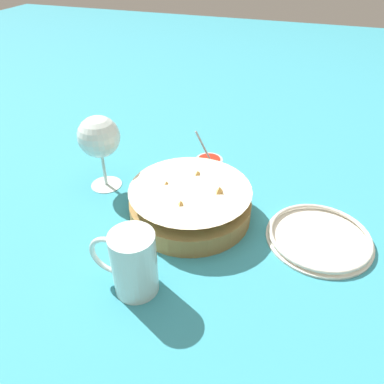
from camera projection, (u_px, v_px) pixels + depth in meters
ground_plane at (187, 221)px, 0.77m from camera, size 4.00×4.00×0.00m
food_basket at (192, 204)px, 0.76m from camera, size 0.25×0.25×0.08m
sauce_cup at (209, 164)px, 0.92m from camera, size 0.07×0.07×0.10m
wine_glass at (99, 139)px, 0.80m from camera, size 0.09×0.09×0.17m
beer_mug at (133, 265)px, 0.60m from camera, size 0.12×0.07×0.12m
side_plate at (319, 237)px, 0.72m from camera, size 0.20×0.20×0.01m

